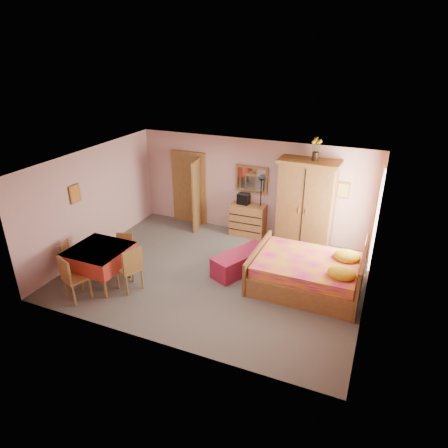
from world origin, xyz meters
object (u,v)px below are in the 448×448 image
at_px(bed, 307,265).
at_px(chair_east, 129,268).
at_px(floor_lamp, 260,208).
at_px(chair_west, 74,260).
at_px(bench, 241,262).
at_px(wall_mirror, 252,179).
at_px(wardrobe, 306,205).
at_px(dining_table, 101,266).
at_px(chair_north, 124,252).
at_px(chair_south, 76,277).
at_px(sunflower_vase, 316,149).
at_px(stereo, 244,199).
at_px(chest_of_drawers, 248,220).

height_order(bed, chair_east, bed).
relative_size(bed, chair_east, 2.28).
xyz_separation_m(floor_lamp, chair_west, (-3.15, -3.61, -0.41)).
bearing_deg(bench, chair_west, -153.47).
bearing_deg(bench, chair_east, -140.37).
relative_size(chair_west, chair_east, 0.83).
bearing_deg(wall_mirror, wardrobe, -9.47).
height_order(bench, dining_table, dining_table).
distance_m(bench, chair_north, 2.72).
xyz_separation_m(chair_south, chair_west, (-0.64, 0.65, -0.08)).
height_order(sunflower_vase, dining_table, sunflower_vase).
relative_size(sunflower_vase, dining_table, 0.48).
bearing_deg(chair_east, sunflower_vase, -18.59).
bearing_deg(wall_mirror, stereo, -127.78).
xyz_separation_m(floor_lamp, chair_north, (-2.35, -2.88, -0.42)).
bearing_deg(chair_west, chest_of_drawers, 121.54).
relative_size(bench, chair_east, 1.43).
height_order(bed, bench, bed).
bearing_deg(chest_of_drawers, dining_table, -121.79).
relative_size(wall_mirror, stereo, 2.89).
bearing_deg(chair_east, chair_south, 156.40).
height_order(wardrobe, dining_table, wardrobe).
relative_size(wall_mirror, chair_south, 0.90).
height_order(wardrobe, bench, wardrobe).
distance_m(wall_mirror, floor_lamp, 0.80).
height_order(stereo, sunflower_vase, sunflower_vase).
xyz_separation_m(wall_mirror, bench, (0.52, -2.08, -1.31)).
bearing_deg(stereo, chair_west, -126.97).
xyz_separation_m(chest_of_drawers, sunflower_vase, (1.66, -0.06, 2.14)).
height_order(chest_of_drawers, chair_north, chest_of_drawers).
bearing_deg(bed, dining_table, -158.67).
height_order(bed, dining_table, bed).
xyz_separation_m(wall_mirror, chair_east, (-1.42, -3.68, -1.04)).
xyz_separation_m(sunflower_vase, chair_east, (-3.08, -3.41, -2.07)).
bearing_deg(wall_mirror, chair_north, -123.08).
xyz_separation_m(wall_mirror, floor_lamp, (0.32, -0.14, -0.72)).
distance_m(sunflower_vase, bench, 3.17).
distance_m(wall_mirror, bed, 3.12).
bearing_deg(chair_south, chair_west, 155.92).
bearing_deg(stereo, wardrobe, -3.45).
bearing_deg(wall_mirror, chair_west, -126.16).
height_order(chest_of_drawers, chair_east, chair_east).
distance_m(bed, dining_table, 4.45).
xyz_separation_m(chair_south, chair_east, (0.77, 0.72, 0.01)).
distance_m(chest_of_drawers, dining_table, 4.12).
bearing_deg(bed, chest_of_drawers, 136.69).
relative_size(wall_mirror, wardrobe, 0.39).
bearing_deg(dining_table, chair_west, -179.44).
bearing_deg(bed, bench, 177.90).
height_order(stereo, floor_lamp, floor_lamp).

